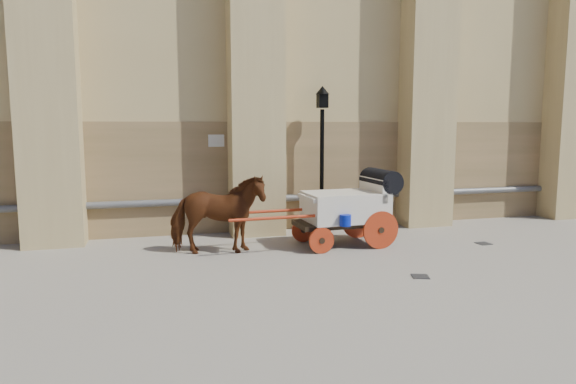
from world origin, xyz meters
name	(u,v)px	position (x,y,z in m)	size (l,w,h in m)	color
ground	(339,266)	(0.00, 0.00, 0.00)	(90.00, 90.00, 0.00)	slate
horse	(217,215)	(-2.29, 1.71, 0.91)	(0.98, 2.14, 1.81)	#602B12
carriage	(350,205)	(0.96, 1.78, 0.99)	(4.24, 1.55, 1.83)	black
street_lamp	(322,155)	(0.79, 3.47, 2.11)	(0.37, 0.37, 3.95)	black
drain_grate_near	(420,276)	(1.25, -1.11, 0.01)	(0.32, 0.32, 0.01)	black
drain_grate_far	(483,243)	(4.18, 0.99, 0.01)	(0.32, 0.32, 0.01)	black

